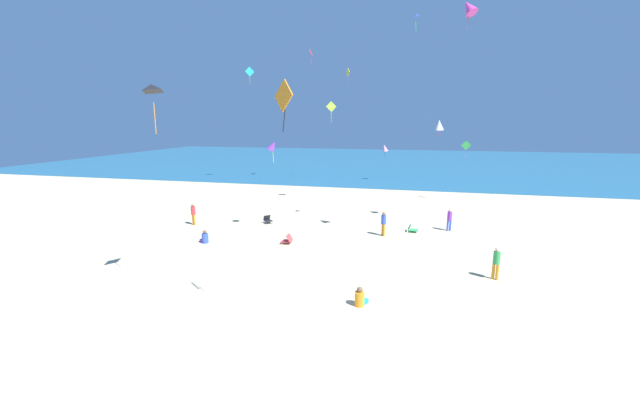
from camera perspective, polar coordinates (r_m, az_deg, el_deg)
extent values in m
plane|color=#C6B58C|center=(24.67, 1.73, -5.27)|extent=(120.00, 120.00, 0.00)
cube|color=#236084|center=(70.99, 9.25, 6.05)|extent=(120.00, 60.00, 0.05)
cube|color=#2D9956|center=(25.74, 14.52, -4.58)|extent=(0.58, 0.59, 0.03)
cube|color=#2D9956|center=(25.69, 13.88, -4.14)|extent=(0.22, 0.58, 0.39)
cylinder|color=#B7B7BC|center=(26.04, 14.90, -4.58)|extent=(0.02, 0.02, 0.14)
cylinder|color=#B7B7BC|center=(25.49, 14.88, -4.94)|extent=(0.02, 0.02, 0.14)
cube|color=#D13D3D|center=(22.76, -5.42, -6.42)|extent=(0.51, 0.60, 0.03)
cube|color=#D13D3D|center=(22.60, -4.81, -5.97)|extent=(0.29, 0.59, 0.45)
cylinder|color=#B7B7BC|center=(22.58, -6.02, -6.80)|extent=(0.02, 0.02, 0.16)
cylinder|color=#B7B7BC|center=(23.09, -5.50, -6.35)|extent=(0.02, 0.02, 0.16)
cube|color=black|center=(27.28, -8.10, -3.26)|extent=(0.74, 0.74, 0.03)
cube|color=black|center=(27.48, -8.35, -2.75)|extent=(0.48, 0.48, 0.38)
cylinder|color=#B7B7BC|center=(27.27, -7.46, -3.46)|extent=(0.02, 0.02, 0.19)
cylinder|color=#B7B7BC|center=(27.07, -8.46, -3.61)|extent=(0.02, 0.02, 0.19)
cylinder|color=orange|center=(24.50, 9.81, -4.59)|extent=(0.14, 0.14, 0.80)
cylinder|color=orange|center=(24.35, 10.02, -4.70)|extent=(0.14, 0.14, 0.80)
cylinder|color=blue|center=(24.23, 9.97, -3.05)|extent=(0.45, 0.45, 0.60)
sphere|color=#846047|center=(24.13, 10.01, -2.13)|extent=(0.22, 0.22, 0.22)
cylinder|color=orange|center=(28.05, -19.12, -2.97)|extent=(0.14, 0.14, 0.78)
cylinder|color=orange|center=(28.20, -19.30, -2.91)|extent=(0.14, 0.14, 0.78)
cylinder|color=red|center=(27.96, -19.30, -1.58)|extent=(0.42, 0.42, 0.59)
sphere|color=#846047|center=(27.87, -19.36, -0.80)|extent=(0.22, 0.22, 0.22)
cylinder|color=orange|center=(19.57, 25.57, -10.03)|extent=(0.14, 0.14, 0.79)
cylinder|color=orange|center=(19.53, 26.08, -10.12)|extent=(0.14, 0.14, 0.79)
cylinder|color=green|center=(19.32, 26.01, -8.16)|extent=(0.43, 0.43, 0.59)
sphere|color=beige|center=(19.19, 26.12, -7.06)|extent=(0.22, 0.22, 0.22)
cylinder|color=blue|center=(26.71, 19.78, -3.77)|extent=(0.13, 0.13, 0.77)
cylinder|color=blue|center=(26.68, 19.42, -3.77)|extent=(0.13, 0.13, 0.77)
cylinder|color=purple|center=(26.53, 19.70, -2.37)|extent=(0.33, 0.33, 0.58)
sphere|color=beige|center=(26.44, 19.76, -1.56)|extent=(0.21, 0.21, 0.21)
cylinder|color=orange|center=(15.47, 6.22, -15.19)|extent=(0.53, 0.53, 0.60)
sphere|color=brown|center=(15.29, 6.26, -13.83)|extent=(0.24, 0.24, 0.24)
cube|color=#19ADB2|center=(15.75, 6.71, -15.56)|extent=(0.47, 0.53, 0.17)
cylinder|color=blue|center=(23.81, -17.60, -5.75)|extent=(0.54, 0.54, 0.60)
sphere|color=brown|center=(23.69, -17.66, -4.82)|extent=(0.24, 0.24, 0.24)
cube|color=purple|center=(24.08, -17.83, -6.10)|extent=(0.53, 0.49, 0.17)
cone|color=purple|center=(24.21, -7.41, 8.47)|extent=(0.82, 0.63, 0.76)
cylinder|color=#99DB33|center=(24.27, -7.37, 6.88)|extent=(0.07, 0.04, 0.87)
cube|color=#99DB33|center=(32.87, 1.78, 14.45)|extent=(0.83, 0.48, 0.92)
cylinder|color=yellow|center=(32.85, 1.77, 13.02)|extent=(0.05, 0.05, 0.99)
cube|color=red|center=(45.52, -1.42, 22.11)|extent=(0.42, 1.04, 0.98)
cylinder|color=#DB3DA8|center=(45.39, -1.41, 21.11)|extent=(0.09, 0.07, 0.88)
cube|color=yellow|center=(45.97, 4.40, 19.34)|extent=(0.55, 0.83, 0.96)
cylinder|color=purple|center=(45.88, 4.39, 18.39)|extent=(0.16, 0.10, 0.85)
pyramid|color=blue|center=(24.96, 14.87, 26.27)|extent=(0.34, 0.46, 0.18)
cylinder|color=green|center=(24.82, 14.80, 24.94)|extent=(0.10, 0.04, 0.59)
cube|color=orange|center=(11.73, -5.74, 16.00)|extent=(0.80, 0.65, 1.00)
cylinder|color=black|center=(11.70, -5.66, 12.43)|extent=(0.10, 0.13, 0.75)
pyramid|color=black|center=(15.88, -24.97, 15.66)|extent=(0.69, 0.87, 0.41)
cylinder|color=orange|center=(15.80, -24.50, 11.58)|extent=(0.05, 0.03, 1.19)
cone|color=#DB3DA8|center=(22.57, 22.36, 26.21)|extent=(1.13, 1.08, 0.98)
cylinder|color=red|center=(22.40, 22.20, 24.51)|extent=(0.05, 0.05, 0.75)
cube|color=green|center=(35.92, 21.97, 7.96)|extent=(0.85, 0.24, 0.87)
cylinder|color=purple|center=(35.97, 21.88, 6.74)|extent=(0.10, 0.20, 0.92)
cone|color=pink|center=(46.55, 10.13, 8.05)|extent=(1.05, 0.93, 0.98)
cylinder|color=blue|center=(46.62, 10.10, 7.07)|extent=(0.17, 0.08, 0.89)
cube|color=#1EADAD|center=(46.27, -11.00, 19.19)|extent=(0.84, 0.83, 1.14)
cylinder|color=yellow|center=(46.17, -10.95, 18.13)|extent=(0.06, 0.07, 0.92)
cone|color=white|center=(27.50, 18.23, 11.09)|extent=(0.84, 0.81, 0.76)
cylinder|color=#DB3DA8|center=(27.51, 18.16, 9.99)|extent=(0.11, 0.07, 0.46)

